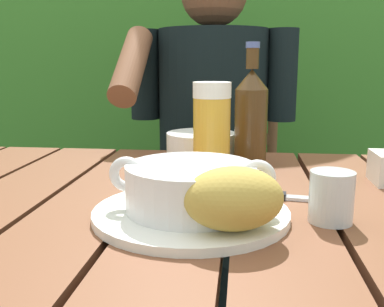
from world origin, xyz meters
name	(u,v)px	position (x,y,z in m)	size (l,w,h in m)	color
dining_table	(184,262)	(0.00, 0.00, 0.65)	(1.28, 0.81, 0.74)	brown
hedge_backdrop	(235,32)	(0.04, 1.57, 1.09)	(3.19, 0.81, 2.43)	#387729
chair_near_diner	(215,194)	(0.00, 0.85, 0.50)	(0.44, 0.48, 1.06)	brown
person_eating	(211,138)	(0.00, 0.65, 0.74)	(0.48, 0.47, 1.26)	black
serving_plate	(191,213)	(0.02, -0.07, 0.75)	(0.27, 0.27, 0.01)	white
soup_bowl	(191,186)	(0.02, -0.07, 0.79)	(0.23, 0.18, 0.07)	white
bread_roll	(233,198)	(0.08, -0.14, 0.80)	(0.14, 0.12, 0.08)	gold
beer_glass	(212,128)	(0.03, 0.19, 0.83)	(0.07, 0.07, 0.18)	gold
beer_bottle	(251,116)	(0.11, 0.26, 0.85)	(0.07, 0.07, 0.25)	#472E15
water_glass_small	(331,197)	(0.21, -0.06, 0.78)	(0.06, 0.06, 0.07)	silver
table_knife	(284,197)	(0.16, 0.03, 0.75)	(0.16, 0.04, 0.01)	silver
diner_bowl	(201,147)	(0.00, 0.30, 0.78)	(0.15, 0.15, 0.06)	white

